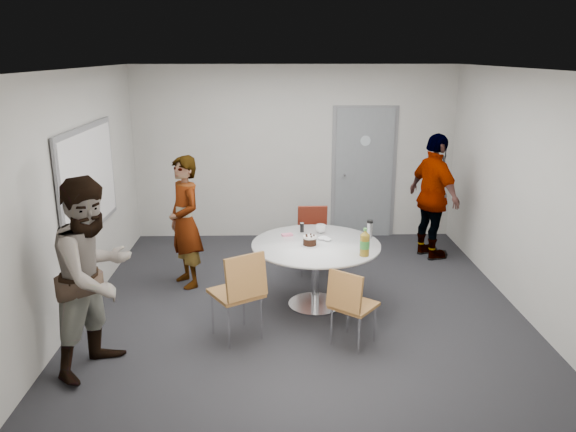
{
  "coord_description": "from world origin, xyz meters",
  "views": [
    {
      "loc": [
        -0.31,
        -6.19,
        2.87
      ],
      "look_at": [
        -0.15,
        0.25,
        0.98
      ],
      "focal_mm": 35.0,
      "sensor_mm": 36.0,
      "label": 1
    }
  ],
  "objects_px": {
    "chair_near_left": "(240,287)",
    "door": "(364,173)",
    "table": "(318,252)",
    "chair_far": "(313,232)",
    "chair_near_right": "(350,301)",
    "whiteboard": "(89,180)",
    "person_main": "(185,222)",
    "person_left": "(94,276)",
    "person_right": "(434,197)"
  },
  "relations": [
    {
      "from": "person_main",
      "to": "chair_near_right",
      "type": "bearing_deg",
      "value": 17.02
    },
    {
      "from": "whiteboard",
      "to": "chair_far",
      "type": "relative_size",
      "value": 2.16
    },
    {
      "from": "person_right",
      "to": "chair_near_left",
      "type": "bearing_deg",
      "value": 111.99
    },
    {
      "from": "whiteboard",
      "to": "chair_near_right",
      "type": "height_order",
      "value": "whiteboard"
    },
    {
      "from": "chair_near_right",
      "to": "person_left",
      "type": "xyz_separation_m",
      "value": [
        -2.38,
        -0.31,
        0.42
      ]
    },
    {
      "from": "person_main",
      "to": "whiteboard",
      "type": "bearing_deg",
      "value": -104.21
    },
    {
      "from": "chair_near_left",
      "to": "chair_near_right",
      "type": "bearing_deg",
      "value": -39.65
    },
    {
      "from": "table",
      "to": "chair_far",
      "type": "distance_m",
      "value": 1.14
    },
    {
      "from": "person_main",
      "to": "table",
      "type": "bearing_deg",
      "value": 35.83
    },
    {
      "from": "door",
      "to": "person_left",
      "type": "distance_m",
      "value": 4.96
    },
    {
      "from": "chair_near_left",
      "to": "person_right",
      "type": "relative_size",
      "value": 0.54
    },
    {
      "from": "chair_near_left",
      "to": "chair_near_right",
      "type": "relative_size",
      "value": 1.17
    },
    {
      "from": "door",
      "to": "chair_far",
      "type": "height_order",
      "value": "door"
    },
    {
      "from": "door",
      "to": "person_left",
      "type": "height_order",
      "value": "door"
    },
    {
      "from": "chair_near_left",
      "to": "table",
      "type": "bearing_deg",
      "value": 12.09
    },
    {
      "from": "chair_near_right",
      "to": "person_right",
      "type": "relative_size",
      "value": 0.46
    },
    {
      "from": "chair_far",
      "to": "person_left",
      "type": "distance_m",
      "value": 3.26
    },
    {
      "from": "chair_near_left",
      "to": "door",
      "type": "bearing_deg",
      "value": 31.08
    },
    {
      "from": "whiteboard",
      "to": "chair_far",
      "type": "bearing_deg",
      "value": 16.44
    },
    {
      "from": "door",
      "to": "table",
      "type": "distance_m",
      "value": 2.81
    },
    {
      "from": "table",
      "to": "person_right",
      "type": "relative_size",
      "value": 0.82
    },
    {
      "from": "chair_near_right",
      "to": "chair_far",
      "type": "bearing_deg",
      "value": 134.68
    },
    {
      "from": "table",
      "to": "chair_far",
      "type": "height_order",
      "value": "table"
    },
    {
      "from": "chair_near_right",
      "to": "person_left",
      "type": "bearing_deg",
      "value": -133.97
    },
    {
      "from": "person_right",
      "to": "chair_far",
      "type": "bearing_deg",
      "value": 84.17
    },
    {
      "from": "person_left",
      "to": "person_right",
      "type": "bearing_deg",
      "value": -27.16
    },
    {
      "from": "chair_near_right",
      "to": "chair_far",
      "type": "distance_m",
      "value": 2.11
    },
    {
      "from": "person_main",
      "to": "door",
      "type": "bearing_deg",
      "value": 96.13
    },
    {
      "from": "person_main",
      "to": "person_right",
      "type": "bearing_deg",
      "value": 73.84
    },
    {
      "from": "chair_far",
      "to": "whiteboard",
      "type": "bearing_deg",
      "value": 14.82
    },
    {
      "from": "chair_near_right",
      "to": "chair_far",
      "type": "relative_size",
      "value": 0.94
    },
    {
      "from": "whiteboard",
      "to": "table",
      "type": "bearing_deg",
      "value": -7.53
    },
    {
      "from": "door",
      "to": "chair_near_left",
      "type": "distance_m",
      "value": 3.9
    },
    {
      "from": "table",
      "to": "chair_far",
      "type": "relative_size",
      "value": 1.67
    },
    {
      "from": "whiteboard",
      "to": "chair_near_left",
      "type": "height_order",
      "value": "whiteboard"
    },
    {
      "from": "table",
      "to": "person_main",
      "type": "distance_m",
      "value": 1.76
    },
    {
      "from": "chair_near_right",
      "to": "person_main",
      "type": "distance_m",
      "value": 2.5
    },
    {
      "from": "chair_near_right",
      "to": "whiteboard",
      "type": "bearing_deg",
      "value": -165.95
    },
    {
      "from": "door",
      "to": "table",
      "type": "relative_size",
      "value": 1.44
    },
    {
      "from": "door",
      "to": "table",
      "type": "height_order",
      "value": "door"
    },
    {
      "from": "door",
      "to": "whiteboard",
      "type": "relative_size",
      "value": 1.12
    },
    {
      "from": "person_left",
      "to": "chair_near_right",
      "type": "bearing_deg",
      "value": -56.19
    },
    {
      "from": "chair_near_right",
      "to": "chair_near_left",
      "type": "bearing_deg",
      "value": -149.25
    },
    {
      "from": "whiteboard",
      "to": "table",
      "type": "xyz_separation_m",
      "value": [
        2.65,
        -0.35,
        -0.79
      ]
    },
    {
      "from": "door",
      "to": "chair_near_right",
      "type": "distance_m",
      "value": 3.7
    },
    {
      "from": "door",
      "to": "person_left",
      "type": "xyz_separation_m",
      "value": [
        -3.05,
        -3.91,
        -0.1
      ]
    },
    {
      "from": "chair_near_left",
      "to": "chair_far",
      "type": "height_order",
      "value": "chair_near_left"
    },
    {
      "from": "whiteboard",
      "to": "chair_near_left",
      "type": "relative_size",
      "value": 1.96
    },
    {
      "from": "chair_far",
      "to": "person_main",
      "type": "bearing_deg",
      "value": 14.21
    },
    {
      "from": "door",
      "to": "person_main",
      "type": "height_order",
      "value": "door"
    }
  ]
}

